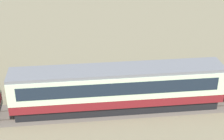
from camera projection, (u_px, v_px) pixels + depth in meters
The scene contains 2 objects.
passenger_train at pixel (120, 87), 30.81m from camera, with size 99.53×2.91×4.17m.
railway_track at pixel (46, 113), 31.16m from camera, with size 165.99×3.60×0.04m.
Camera 1 is at (-19.68, -24.57, 17.61)m, focal length 55.00 mm.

